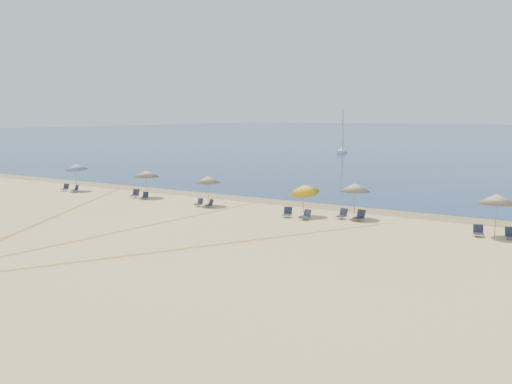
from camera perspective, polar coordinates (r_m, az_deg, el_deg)
ground at (r=26.09m, az=-24.13°, el=-8.08°), size 160.00×160.00×0.00m
wet_sand at (r=43.81m, az=2.76°, el=-1.06°), size 500.00×500.00×0.00m
umbrella_0 at (r=52.87m, az=-18.30°, el=2.53°), size 1.99×2.03×2.59m
umbrella_1 at (r=47.00m, az=-11.41°, el=1.90°), size 2.15×2.15×2.37m
umbrella_2 at (r=42.05m, az=-5.05°, el=1.33°), size 1.96×1.96×2.37m
umbrella_3 at (r=37.73m, az=5.08°, el=0.34°), size 2.02×2.09×2.43m
umbrella_4 at (r=37.27m, az=10.31°, el=0.49°), size 2.03×2.03×2.45m
umbrella_5 at (r=34.03m, az=23.90°, el=-0.66°), size 2.12×2.12×2.53m
chair_0 at (r=53.20m, az=-19.33°, el=0.42°), size 0.68×0.75×0.66m
chair_1 at (r=52.21m, az=-18.38°, el=0.32°), size 0.63×0.70×0.63m
chair_2 at (r=47.20m, az=-12.54°, el=-0.20°), size 0.72×0.80×0.72m
chair_3 at (r=46.29m, az=-11.53°, el=-0.40°), size 0.66×0.71×0.59m
chair_4 at (r=41.91m, az=-5.97°, el=-1.13°), size 0.58×0.66×0.62m
chair_5 at (r=41.44m, az=-4.87°, el=-1.23°), size 0.71×0.75×0.61m
chair_6 at (r=37.41m, az=3.32°, el=-2.17°), size 0.72×0.79×0.68m
chair_7 at (r=36.54m, az=5.25°, el=-2.44°), size 0.72×0.79×0.69m
chair_8 at (r=37.20m, az=9.03°, el=-2.31°), size 0.70×0.78×0.69m
chair_9 at (r=36.71m, az=10.81°, el=-2.47°), size 0.76×0.83×0.73m
chair_10 at (r=33.97m, az=22.25°, el=-3.83°), size 0.72×0.78×0.67m
chair_11 at (r=33.94m, az=25.11°, el=-3.99°), size 0.76×0.81×0.68m
sailboat_2 at (r=102.22m, az=9.05°, el=5.40°), size 2.92×5.44×7.87m
tire_tracks at (r=34.93m, az=-13.99°, el=-3.63°), size 52.95×43.57×0.00m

